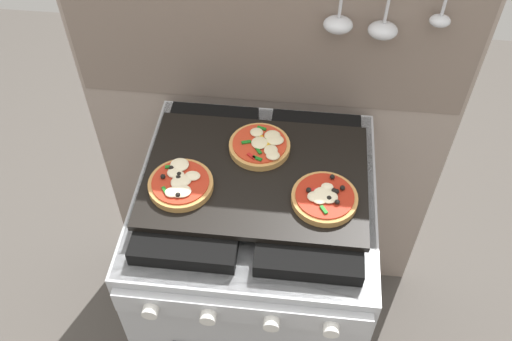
# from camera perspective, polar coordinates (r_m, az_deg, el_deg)

# --- Properties ---
(ground_plane) EXTENTS (4.00, 4.00, 0.00)m
(ground_plane) POSITION_cam_1_polar(r_m,az_deg,el_deg) (2.12, -0.00, -16.88)
(ground_plane) COLOR #4C4742
(kitchen_backsplash) EXTENTS (1.10, 0.09, 1.55)m
(kitchen_backsplash) POSITION_cam_1_polar(r_m,az_deg,el_deg) (1.67, 1.33, 5.34)
(kitchen_backsplash) COLOR gray
(kitchen_backsplash) RESTS_ON ground_plane
(stove) EXTENTS (0.60, 0.64, 0.90)m
(stove) POSITION_cam_1_polar(r_m,az_deg,el_deg) (1.72, -0.01, -10.63)
(stove) COLOR #B7BABF
(stove) RESTS_ON ground_plane
(baking_tray) EXTENTS (0.54, 0.38, 0.02)m
(baking_tray) POSITION_cam_1_polar(r_m,az_deg,el_deg) (1.35, -0.00, -0.51)
(baking_tray) COLOR black
(baking_tray) RESTS_ON stove
(pizza_left) EXTENTS (0.15, 0.15, 0.03)m
(pizza_left) POSITION_cam_1_polar(r_m,az_deg,el_deg) (1.32, -7.76, -1.35)
(pizza_left) COLOR #C18947
(pizza_left) RESTS_ON baking_tray
(pizza_right) EXTENTS (0.15, 0.15, 0.03)m
(pizza_right) POSITION_cam_1_polar(r_m,az_deg,el_deg) (1.29, 7.04, -2.79)
(pizza_right) COLOR #C18947
(pizza_right) RESTS_ON baking_tray
(pizza_center) EXTENTS (0.15, 0.15, 0.03)m
(pizza_center) POSITION_cam_1_polar(r_m,az_deg,el_deg) (1.39, 0.65, 2.57)
(pizza_center) COLOR tan
(pizza_center) RESTS_ON baking_tray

